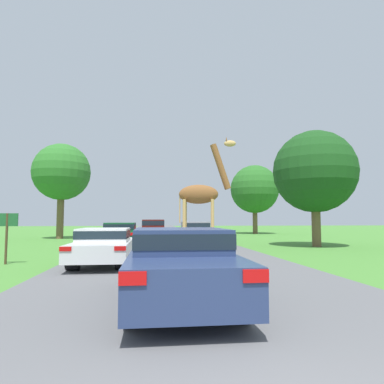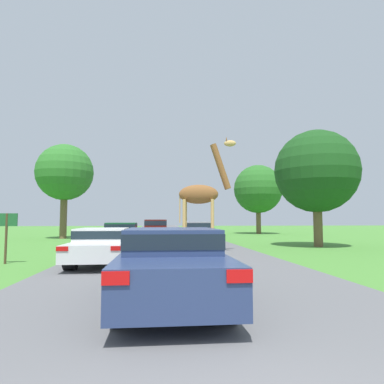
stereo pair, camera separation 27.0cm
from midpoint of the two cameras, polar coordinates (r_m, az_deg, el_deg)
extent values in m
cube|color=#5B5B5E|center=(31.75, -5.30, -7.30)|extent=(8.04, 120.00, 0.00)
cylinder|color=tan|center=(16.22, 2.95, -5.62)|extent=(0.15, 0.15, 2.44)
cylinder|color=#2D2319|center=(16.28, 2.96, -9.75)|extent=(0.20, 0.20, 0.09)
cylinder|color=tan|center=(15.64, 2.94, -5.65)|extent=(0.15, 0.15, 2.44)
cylinder|color=#2D2319|center=(15.71, 2.96, -9.94)|extent=(0.20, 0.20, 0.09)
cylinder|color=tan|center=(16.27, -1.62, -5.62)|extent=(0.15, 0.15, 2.44)
cylinder|color=#2D2319|center=(16.33, -1.63, -9.73)|extent=(0.20, 0.20, 0.09)
cylinder|color=tan|center=(15.70, -1.80, -5.65)|extent=(0.15, 0.15, 2.44)
cylinder|color=#2D2319|center=(15.76, -1.81, -9.92)|extent=(0.20, 0.20, 0.09)
ellipsoid|color=brown|center=(15.98, 0.61, -0.38)|extent=(1.93, 0.98, 0.90)
cylinder|color=brown|center=(16.12, 4.29, 4.24)|extent=(1.01, 0.46, 2.19)
ellipsoid|color=tan|center=(16.34, 5.87, 8.04)|extent=(0.59, 0.33, 0.30)
cylinder|color=tan|center=(16.01, -2.53, -2.78)|extent=(0.05, 0.05, 1.34)
cone|color=brown|center=(16.45, 5.26, 8.77)|extent=(0.07, 0.07, 0.16)
cone|color=brown|center=(16.32, 5.28, 8.88)|extent=(0.07, 0.07, 0.16)
cube|color=navy|center=(6.50, -3.29, -12.75)|extent=(1.80, 4.60, 0.67)
cube|color=navy|center=(6.44, -3.26, -7.96)|extent=(1.62, 2.07, 0.42)
cube|color=#19232D|center=(6.44, -3.26, -7.78)|extent=(1.64, 2.09, 0.25)
cube|color=red|center=(4.18, -11.76, -13.93)|extent=(0.32, 0.03, 0.16)
cube|color=red|center=(4.32, 8.79, -13.67)|extent=(0.32, 0.03, 0.16)
cylinder|color=black|center=(7.90, -9.29, -13.37)|extent=(0.36, 0.59, 0.59)
cylinder|color=black|center=(7.97, 1.41, -13.35)|extent=(0.36, 0.59, 0.59)
cylinder|color=black|center=(5.19, -10.71, -18.02)|extent=(0.36, 0.59, 0.59)
cylinder|color=black|center=(5.30, 5.85, -17.80)|extent=(0.36, 0.59, 0.59)
cube|color=silver|center=(12.15, -15.07, -9.08)|extent=(1.79, 4.48, 0.51)
cube|color=silver|center=(12.12, -15.02, -6.87)|extent=(1.61, 2.02, 0.43)
cube|color=#19232D|center=(12.12, -15.02, -6.77)|extent=(1.63, 2.04, 0.26)
cube|color=red|center=(10.08, -21.10, -8.85)|extent=(0.32, 0.03, 0.12)
cube|color=red|center=(9.82, -12.67, -9.17)|extent=(0.32, 0.03, 0.12)
cylinder|color=black|center=(13.61, -17.28, -9.42)|extent=(0.36, 0.63, 0.63)
cylinder|color=black|center=(13.42, -11.18, -9.61)|extent=(0.36, 0.63, 0.63)
cylinder|color=black|center=(10.99, -19.88, -10.56)|extent=(0.36, 0.63, 0.63)
cylinder|color=black|center=(10.76, -12.30, -10.86)|extent=(0.36, 0.63, 0.63)
cube|color=#144C28|center=(19.38, -12.26, -7.22)|extent=(1.76, 4.45, 0.59)
cube|color=#144C28|center=(19.36, -12.24, -5.69)|extent=(1.59, 2.00, 0.45)
cube|color=#19232D|center=(19.36, -12.23, -5.62)|extent=(1.60, 2.02, 0.27)
cube|color=red|center=(17.24, -15.38, -6.80)|extent=(0.32, 0.03, 0.14)
cube|color=red|center=(17.08, -10.54, -6.91)|extent=(0.32, 0.03, 0.14)
cylinder|color=black|center=(20.79, -13.87, -7.67)|extent=(0.35, 0.69, 0.69)
cylinder|color=black|center=(20.67, -9.95, -7.75)|extent=(0.35, 0.69, 0.69)
cylinder|color=black|center=(18.15, -14.92, -8.12)|extent=(0.35, 0.69, 0.69)
cylinder|color=black|center=(18.01, -10.43, -8.23)|extent=(0.35, 0.69, 0.69)
cube|color=#561914|center=(27.09, -6.80, -6.55)|extent=(1.86, 4.25, 0.67)
cube|color=#561914|center=(27.08, -6.78, -5.21)|extent=(1.68, 1.91, 0.60)
cube|color=#19232D|center=(27.08, -6.78, -5.15)|extent=(1.70, 1.93, 0.36)
cube|color=red|center=(24.96, -8.56, -6.16)|extent=(0.34, 0.03, 0.16)
cube|color=red|center=(24.96, -5.03, -6.19)|extent=(0.34, 0.03, 0.16)
cylinder|color=black|center=(28.39, -8.31, -7.03)|extent=(0.37, 0.56, 0.56)
cylinder|color=black|center=(28.39, -5.28, -7.06)|extent=(0.37, 0.56, 0.56)
cylinder|color=black|center=(25.84, -8.47, -7.27)|extent=(0.37, 0.56, 0.56)
cylinder|color=black|center=(25.84, -5.14, -7.30)|extent=(0.37, 0.56, 0.56)
cube|color=gray|center=(22.90, 0.18, -6.98)|extent=(1.92, 3.91, 0.56)
cube|color=gray|center=(22.88, 0.18, -5.62)|extent=(1.73, 1.76, 0.52)
cube|color=#19232D|center=(22.88, 0.18, -5.56)|extent=(1.75, 1.78, 0.31)
cube|color=red|center=(20.85, -1.33, -6.66)|extent=(0.35, 0.03, 0.13)
cube|color=red|center=(21.06, 2.97, -6.64)|extent=(0.35, 0.03, 0.13)
cylinder|color=black|center=(24.00, -2.00, -7.42)|extent=(0.38, 0.65, 0.65)
cylinder|color=black|center=(24.17, 1.67, -7.40)|extent=(0.38, 0.65, 0.65)
cylinder|color=black|center=(21.66, -1.48, -7.72)|extent=(0.38, 0.65, 0.65)
cylinder|color=black|center=(21.86, 2.57, -7.69)|extent=(0.38, 0.65, 0.65)
cube|color=black|center=(32.49, 0.35, -6.26)|extent=(1.77, 4.04, 0.57)
cube|color=black|center=(32.48, 0.35, -5.37)|extent=(1.59, 1.82, 0.44)
cube|color=#19232D|center=(32.48, 0.35, -5.33)|extent=(1.61, 1.84, 0.26)
cube|color=red|center=(30.38, -0.54, -6.00)|extent=(0.32, 0.03, 0.14)
cube|color=red|center=(30.57, 2.18, -5.98)|extent=(0.32, 0.03, 0.14)
cylinder|color=black|center=(33.62, -1.11, -6.61)|extent=(0.35, 0.66, 0.66)
cylinder|color=black|center=(33.79, 1.30, -6.59)|extent=(0.35, 0.66, 0.66)
cylinder|color=black|center=(31.21, -0.67, -6.76)|extent=(0.35, 0.66, 0.66)
cylinder|color=black|center=(31.39, 1.92, -6.75)|extent=(0.35, 0.66, 0.66)
cylinder|color=brown|center=(20.36, 19.60, -3.63)|extent=(0.49, 0.49, 3.52)
sphere|color=#194719|center=(20.53, 19.41, 3.24)|extent=(4.64, 4.64, 4.64)
cylinder|color=brown|center=(29.01, -21.33, -2.71)|extent=(0.54, 0.54, 4.61)
sphere|color=#2D7028|center=(29.24, -21.16, 3.14)|extent=(4.50, 4.50, 4.50)
cylinder|color=brown|center=(36.86, 10.25, -3.79)|extent=(0.50, 0.50, 3.97)
sphere|color=#286623|center=(37.00, 10.19, 0.48)|extent=(5.11, 5.11, 5.11)
cylinder|color=#4C3823|center=(13.34, -29.05, -6.81)|extent=(0.08, 0.08, 1.72)
cube|color=#1E562D|center=(13.33, -28.94, -4.07)|extent=(0.70, 0.04, 0.44)
camera|label=1|loc=(0.13, -90.48, 0.04)|focal=32.00mm
camera|label=2|loc=(0.13, 89.52, -0.04)|focal=32.00mm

